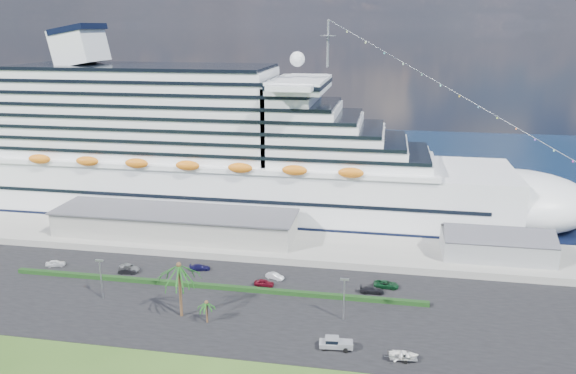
% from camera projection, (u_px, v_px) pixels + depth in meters
% --- Properties ---
extents(ground, '(420.00, 420.00, 0.00)m').
position_uv_depth(ground, '(227.00, 332.00, 99.70)').
color(ground, '#2D4B19').
rests_on(ground, ground).
extents(asphalt_lot, '(140.00, 38.00, 0.12)m').
position_uv_depth(asphalt_lot, '(243.00, 303.00, 110.09)').
color(asphalt_lot, black).
rests_on(asphalt_lot, ground).
extents(wharf, '(240.00, 20.00, 1.80)m').
position_uv_depth(wharf, '(273.00, 245.00, 137.29)').
color(wharf, gray).
rests_on(wharf, ground).
extents(water, '(420.00, 160.00, 0.02)m').
position_uv_depth(water, '(319.00, 163.00, 222.66)').
color(water, black).
rests_on(water, ground).
extents(cruise_ship, '(191.00, 38.00, 54.00)m').
position_uv_depth(cruise_ship, '(215.00, 157.00, 159.28)').
color(cruise_ship, silver).
rests_on(cruise_ship, ground).
extents(terminal_building, '(61.00, 15.00, 6.30)m').
position_uv_depth(terminal_building, '(175.00, 223.00, 140.40)').
color(terminal_building, gray).
rests_on(terminal_building, wharf).
extents(port_shed, '(24.00, 12.31, 7.37)m').
position_uv_depth(port_shed, '(496.00, 245.00, 127.48)').
color(port_shed, gray).
rests_on(port_shed, wharf).
extents(hedge, '(88.00, 1.10, 0.90)m').
position_uv_depth(hedge, '(211.00, 286.00, 116.04)').
color(hedge, black).
rests_on(hedge, asphalt_lot).
extents(lamp_post_left, '(1.60, 0.35, 8.27)m').
position_uv_depth(lamp_post_left, '(101.00, 274.00, 110.55)').
color(lamp_post_left, gray).
rests_on(lamp_post_left, asphalt_lot).
extents(lamp_post_right, '(1.60, 0.35, 8.27)m').
position_uv_depth(lamp_post_right, '(344.00, 294.00, 102.39)').
color(lamp_post_right, gray).
rests_on(lamp_post_right, asphalt_lot).
extents(palm_tall, '(8.82, 8.82, 11.13)m').
position_uv_depth(palm_tall, '(179.00, 271.00, 102.64)').
color(palm_tall, '#47301E').
rests_on(palm_tall, ground).
extents(palm_short, '(3.53, 3.53, 4.56)m').
position_uv_depth(palm_short, '(207.00, 305.00, 101.82)').
color(palm_short, '#47301E').
rests_on(palm_short, ground).
extents(parked_car_0, '(4.55, 3.08, 1.44)m').
position_uv_depth(parked_car_0, '(55.00, 263.00, 126.56)').
color(parked_car_0, white).
rests_on(parked_car_0, asphalt_lot).
extents(parked_car_1, '(3.90, 1.76, 1.24)m').
position_uv_depth(parked_car_1, '(127.00, 271.00, 122.81)').
color(parked_car_1, black).
rests_on(parked_car_1, asphalt_lot).
extents(parked_car_2, '(5.49, 4.02, 1.39)m').
position_uv_depth(parked_car_2, '(129.00, 268.00, 124.30)').
color(parked_car_2, gray).
rests_on(parked_car_2, asphalt_lot).
extents(parked_car_3, '(4.80, 2.93, 1.30)m').
position_uv_depth(parked_car_3, '(200.00, 267.00, 124.66)').
color(parked_car_3, '#141240').
rests_on(parked_car_3, asphalt_lot).
extents(parked_car_4, '(4.14, 1.69, 1.41)m').
position_uv_depth(parked_car_4, '(264.00, 283.00, 117.02)').
color(parked_car_4, maroon).
rests_on(parked_car_4, asphalt_lot).
extents(parked_car_5, '(4.25, 2.70, 1.32)m').
position_uv_depth(parked_car_5, '(275.00, 276.00, 120.20)').
color(parked_car_5, silver).
rests_on(parked_car_5, asphalt_lot).
extents(parked_car_6, '(5.24, 2.53, 1.44)m').
position_uv_depth(parked_car_6, '(386.00, 284.00, 116.26)').
color(parked_car_6, '#0E3A1D').
rests_on(parked_car_6, asphalt_lot).
extents(parked_car_7, '(4.97, 2.26, 1.41)m').
position_uv_depth(parked_car_7, '(372.00, 290.00, 113.88)').
color(parked_car_7, black).
rests_on(parked_car_7, asphalt_lot).
extents(pickup_truck, '(5.84, 2.57, 2.00)m').
position_uv_depth(pickup_truck, '(336.00, 343.00, 94.12)').
color(pickup_truck, black).
rests_on(pickup_truck, asphalt_lot).
extents(boat_trailer, '(5.65, 3.89, 1.60)m').
position_uv_depth(boat_trailer, '(403.00, 355.00, 90.72)').
color(boat_trailer, gray).
rests_on(boat_trailer, asphalt_lot).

